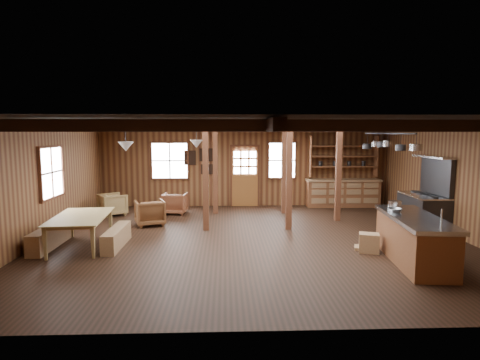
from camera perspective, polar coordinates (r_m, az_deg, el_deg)
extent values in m
cube|color=black|center=(9.82, 1.98, -8.49)|extent=(10.00, 9.00, 0.02)
cube|color=black|center=(9.47, 2.05, 8.19)|extent=(10.00, 9.00, 0.02)
cube|color=#4E2716|center=(10.45, -26.54, -0.40)|extent=(0.02, 9.00, 2.80)
cube|color=#4E2716|center=(11.10, 28.78, -0.14)|extent=(0.02, 9.00, 2.80)
cube|color=#4E2716|center=(14.02, 0.68, 1.99)|extent=(10.00, 0.02, 2.80)
cube|color=#4E2716|center=(5.12, 5.70, -6.58)|extent=(10.00, 0.02, 2.80)
cube|color=black|center=(5.99, 4.52, 7.72)|extent=(9.80, 0.12, 0.18)
cube|color=black|center=(7.48, 3.18, 7.55)|extent=(9.80, 0.12, 0.18)
cube|color=black|center=(8.97, 2.29, 7.44)|extent=(9.80, 0.12, 0.18)
cube|color=black|center=(10.47, 1.65, 7.35)|extent=(9.80, 0.12, 0.18)
cube|color=black|center=(11.97, 1.17, 7.29)|extent=(9.80, 0.12, 0.18)
cube|color=black|center=(13.26, 0.84, 7.25)|extent=(9.80, 0.12, 0.18)
cube|color=black|center=(9.47, 2.05, 7.41)|extent=(0.18, 8.82, 0.18)
cube|color=#452313|center=(10.52, -4.91, 0.35)|extent=(0.15, 0.15, 2.80)
cube|color=#452313|center=(12.70, -3.54, 1.47)|extent=(0.15, 0.15, 2.80)
cube|color=#452313|center=(10.65, 7.00, 0.40)|extent=(0.15, 0.15, 2.80)
cube|color=#452313|center=(12.84, 6.33, 1.50)|extent=(0.15, 0.15, 2.80)
cube|color=#452313|center=(11.97, 13.82, 0.96)|extent=(0.15, 0.15, 2.80)
cube|color=brown|center=(14.06, 0.69, -1.49)|extent=(0.90, 0.06, 1.10)
cube|color=#452313|center=(13.98, -1.27, 0.53)|extent=(0.06, 0.08, 2.10)
cube|color=#452313|center=(14.03, 2.65, 0.55)|extent=(0.06, 0.08, 2.10)
cube|color=#452313|center=(13.92, 0.70, 4.92)|extent=(1.02, 0.08, 0.06)
cube|color=white|center=(13.95, 0.69, 2.58)|extent=(0.84, 0.02, 0.90)
cube|color=white|center=(14.07, -9.96, 2.72)|extent=(1.20, 0.02, 1.20)
cube|color=#452313|center=(14.07, -9.96, 2.72)|extent=(1.32, 0.06, 1.32)
cube|color=white|center=(14.08, 5.99, 2.79)|extent=(0.90, 0.02, 1.20)
cube|color=#452313|center=(14.08, 5.99, 2.79)|extent=(1.02, 0.06, 1.32)
cube|color=white|center=(10.87, -25.27, 0.98)|extent=(0.02, 1.20, 1.20)
cube|color=#452313|center=(10.87, -25.27, 0.98)|extent=(0.14, 1.24, 1.32)
cube|color=beige|center=(13.94, -4.66, 3.59)|extent=(0.50, 0.03, 0.40)
cube|color=black|center=(13.93, -4.66, 3.58)|extent=(0.55, 0.02, 0.45)
cube|color=beige|center=(13.99, -7.12, 3.16)|extent=(0.35, 0.03, 0.45)
cube|color=black|center=(13.98, -7.12, 3.15)|extent=(0.40, 0.02, 0.50)
cube|color=beige|center=(13.98, -4.64, 1.54)|extent=(0.40, 0.03, 0.30)
cube|color=black|center=(13.97, -4.64, 1.54)|extent=(0.45, 0.02, 0.35)
cube|color=brown|center=(14.40, 14.38, -1.90)|extent=(2.50, 0.55, 0.90)
cube|color=#8D5D40|center=(14.32, 14.46, -0.02)|extent=(2.55, 0.60, 0.06)
cube|color=brown|center=(14.34, 14.44, 1.88)|extent=(2.30, 0.35, 0.04)
cube|color=brown|center=(14.32, 14.48, 3.28)|extent=(2.30, 0.35, 0.04)
cube|color=brown|center=(14.30, 14.52, 4.68)|extent=(2.30, 0.35, 0.04)
cube|color=brown|center=(14.03, 9.97, 3.32)|extent=(0.04, 0.35, 1.40)
cube|color=brown|center=(14.69, 18.79, 3.21)|extent=(0.04, 0.35, 1.40)
cylinder|color=#2A2A2C|center=(9.72, -15.99, 6.52)|extent=(0.02, 0.02, 0.45)
cone|color=silver|center=(9.73, -15.93, 4.60)|extent=(0.36, 0.36, 0.22)
cylinder|color=#2A2A2C|center=(11.47, -6.24, 6.75)|extent=(0.02, 0.02, 0.45)
cone|color=silver|center=(11.48, -6.22, 5.12)|extent=(0.36, 0.36, 0.22)
cylinder|color=#2A2A2C|center=(10.53, 20.21, 6.23)|extent=(0.04, 3.00, 0.04)
cylinder|color=#2A2A2C|center=(9.33, 23.81, 5.36)|extent=(0.01, 0.01, 0.22)
cylinder|color=#B4B7BB|center=(9.33, 23.76, 4.26)|extent=(0.26, 0.26, 0.14)
cylinder|color=#2A2A2C|center=(9.78, 21.93, 5.43)|extent=(0.01, 0.01, 0.24)
cylinder|color=#2A2A2C|center=(9.79, 21.88, 4.31)|extent=(0.23, 0.23, 0.14)
cylinder|color=#2A2A2C|center=(10.24, 20.27, 5.74)|extent=(0.01, 0.01, 0.17)
cylinder|color=#B4B7BB|center=(10.25, 20.23, 4.87)|extent=(0.20, 0.20, 0.14)
cylinder|color=#2A2A2C|center=(10.77, 19.55, 5.71)|extent=(0.01, 0.01, 0.21)
cylinder|color=#2A2A2C|center=(10.78, 19.51, 4.80)|extent=(0.23, 0.23, 0.14)
cylinder|color=#2A2A2C|center=(11.29, 18.78, 5.77)|extent=(0.01, 0.01, 0.21)
cylinder|color=#B4B7BB|center=(11.30, 18.74, 4.88)|extent=(0.21, 0.21, 0.14)
cylinder|color=#2A2A2C|center=(11.79, 17.70, 5.63)|extent=(0.01, 0.01, 0.29)
cylinder|color=#2A2A2C|center=(11.80, 17.66, 4.58)|extent=(0.26, 0.26, 0.14)
cube|color=brown|center=(8.75, 23.46, -8.01)|extent=(1.03, 2.47, 0.86)
cube|color=#B4B7BB|center=(8.64, 23.61, -4.99)|extent=(1.12, 2.57, 0.08)
cylinder|color=#2A2A2C|center=(8.12, 25.45, -5.82)|extent=(0.44, 0.44, 0.06)
cylinder|color=#B4B7BB|center=(8.18, 26.75, -4.72)|extent=(0.03, 0.03, 0.30)
cube|color=#8D5D40|center=(9.18, 17.86, -8.51)|extent=(0.54, 0.45, 0.41)
cube|color=#2A2A2C|center=(11.81, 24.58, -4.22)|extent=(0.79, 1.49, 0.89)
cube|color=#B4B7BB|center=(11.73, 24.70, -1.98)|extent=(0.81, 1.51, 0.04)
cube|color=#2A2A2C|center=(11.82, 26.21, 0.57)|extent=(0.12, 1.49, 0.99)
cube|color=#B4B7BB|center=(11.72, 25.82, 2.98)|extent=(0.40, 1.59, 0.05)
imported|color=olive|center=(9.78, -21.41, -6.82)|extent=(1.30, 2.12, 0.71)
cube|color=#8D5D40|center=(10.07, -25.44, -7.34)|extent=(0.32, 1.69, 0.46)
cube|color=#8D5D40|center=(9.59, -17.13, -7.79)|extent=(0.29, 1.56, 0.43)
imported|color=brown|center=(11.47, -12.70, -4.55)|extent=(0.98, 0.99, 0.71)
imported|color=brown|center=(12.89, -9.24, -3.30)|extent=(0.79, 0.81, 0.67)
imported|color=olive|center=(13.12, -17.66, -3.33)|extent=(1.04, 1.03, 0.69)
cylinder|color=#B4B7BB|center=(9.32, 21.18, -3.28)|extent=(0.28, 0.28, 0.17)
imported|color=silver|center=(8.97, 21.14, -3.98)|extent=(0.30, 0.30, 0.07)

